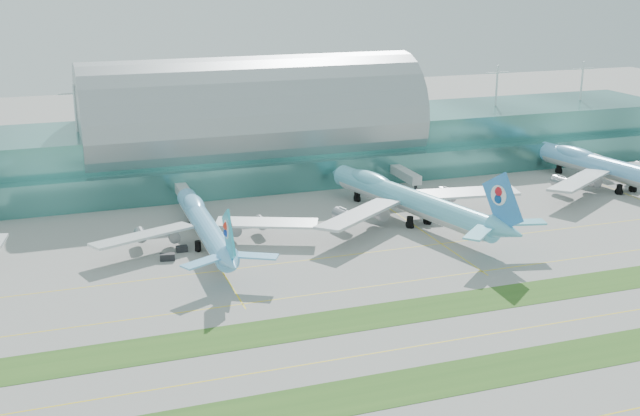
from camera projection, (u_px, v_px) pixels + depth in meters
name	position (u px, v px, depth m)	size (l,w,h in m)	color
ground	(402.00, 316.00, 175.35)	(700.00, 700.00, 0.00)	gray
terminal	(253.00, 138.00, 287.57)	(340.00, 69.10, 36.00)	#3D7A75
grass_strip_near	(465.00, 376.00, 150.04)	(420.00, 12.00, 0.08)	#2D591E
grass_strip_far	(399.00, 313.00, 177.15)	(420.00, 12.00, 0.08)	#2D591E
taxiline_b	(431.00, 344.00, 162.70)	(420.00, 0.35, 0.01)	yellow
taxiline_c	(371.00, 286.00, 191.61)	(420.00, 0.35, 0.01)	yellow
taxiline_d	(339.00, 256.00, 211.49)	(420.00, 0.35, 0.01)	yellow
airliner_b	(205.00, 224.00, 218.13)	(62.50, 70.81, 19.52)	#71C2F8
airliner_c	(409.00, 198.00, 238.04)	(72.25, 83.42, 23.28)	#63C0DA
airliner_d	(616.00, 169.00, 272.03)	(73.15, 83.95, 23.20)	#6FBDF4
gse_c	(167.00, 257.00, 208.28)	(3.83, 1.84, 1.83)	black
gse_d	(182.00, 249.00, 214.65)	(2.99, 1.91, 1.57)	black
gse_e	(471.00, 234.00, 226.30)	(3.30, 1.89, 1.62)	#CCBD0C
gse_f	(456.00, 218.00, 241.26)	(3.63, 1.68, 1.38)	black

